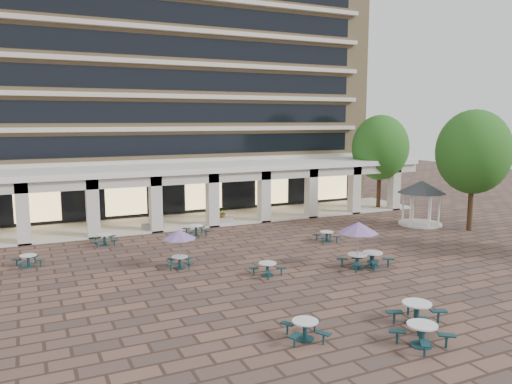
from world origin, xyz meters
TOP-DOWN VIEW (x-y plane):
  - ground at (0.00, 0.00)m, footprint 120.00×120.00m
  - apartment_building at (0.00, 25.47)m, footprint 40.00×15.50m
  - retail_arcade at (0.00, 14.80)m, footprint 42.00×6.60m
  - picnic_table_1 at (1.99, -9.26)m, footprint 1.98×1.98m
  - picnic_table_2 at (3.19, -7.69)m, footprint 2.31×2.31m
  - picnic_table_5 at (-1.45, -7.10)m, footprint 1.86×1.86m
  - picnic_table_6 at (-3.06, 3.26)m, footprint 1.79×1.79m
  - picnic_table_7 at (6.41, -0.85)m, footprint 2.06×2.06m
  - picnic_table_8 at (-10.38, 6.92)m, footprint 1.69×1.69m
  - picnic_table_9 at (0.59, 0.11)m, footprint 1.84×1.84m
  - picnic_table_10 at (7.25, 4.94)m, footprint 1.60×1.60m
  - picnic_table_11 at (5.48, -0.76)m, footprint 2.16×2.16m
  - picnic_table_12 at (-5.98, 10.00)m, footprint 1.60×1.60m
  - picnic_table_13 at (0.04, 10.00)m, footprint 1.74×1.74m
  - gazebo at (16.48, 6.39)m, footprint 3.56×3.56m
  - tree_east_a at (18.33, 3.49)m, footprint 5.14×5.14m
  - tree_east_c at (18.15, 13.41)m, footprint 4.96×4.96m
  - planter_left at (-2.24, 12.90)m, footprint 1.50×0.90m
  - planter_right at (3.13, 12.90)m, footprint 1.50×0.67m

SIDE VIEW (x-z plane):
  - ground at x=0.00m, z-range 0.00..0.00m
  - picnic_table_8 at x=-10.38m, z-range 0.06..0.71m
  - picnic_table_10 at x=7.25m, z-range 0.06..0.72m
  - picnic_table_9 at x=0.59m, z-range 0.07..0.75m
  - picnic_table_12 at x=-5.98m, z-range 0.07..0.78m
  - picnic_table_5 at x=-1.45m, z-range 0.07..0.79m
  - picnic_table_13 at x=0.04m, z-range 0.07..0.82m
  - picnic_table_1 at x=1.99m, z-range 0.08..0.88m
  - picnic_table_7 at x=6.41m, z-range 0.08..0.88m
  - picnic_table_2 at x=3.19m, z-range 0.08..0.93m
  - planter_right at x=3.13m, z-range -0.11..1.20m
  - planter_left at x=-2.24m, z-range -0.10..1.22m
  - picnic_table_6 at x=-3.06m, z-range 0.72..2.79m
  - picnic_table_11 at x=5.48m, z-range 0.87..3.37m
  - gazebo at x=16.48m, z-range 0.84..4.15m
  - retail_arcade at x=0.00m, z-range 0.80..5.20m
  - tree_east_c at x=18.15m, z-range 1.27..9.53m
  - tree_east_a at x=18.33m, z-range 1.31..9.88m
  - apartment_building at x=0.00m, z-range 0.00..25.20m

